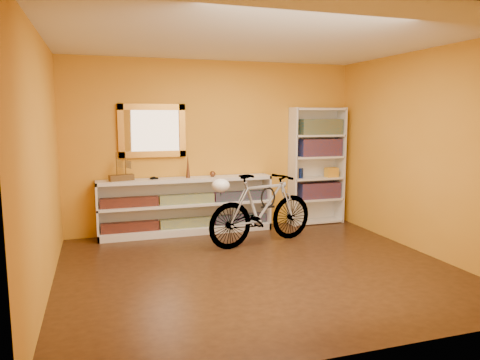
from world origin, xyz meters
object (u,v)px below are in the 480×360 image
object	(u,v)px
bookcase	(317,166)
helmet	(221,185)
console_unit	(187,206)
bicycle	(262,209)

from	to	relation	value
bookcase	helmet	bearing A→B (deg)	-151.60
bookcase	console_unit	bearing A→B (deg)	-179.34
bicycle	helmet	world-z (taller)	bicycle
bicycle	console_unit	bearing A→B (deg)	32.29
console_unit	helmet	world-z (taller)	helmet
console_unit	bookcase	world-z (taller)	bookcase
console_unit	helmet	bearing A→B (deg)	-75.87
bookcase	bicycle	size ratio (longest dim) A/B	1.12
console_unit	helmet	xyz separation A→B (m)	(0.25, -1.01, 0.45)
helmet	console_unit	bearing A→B (deg)	104.13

